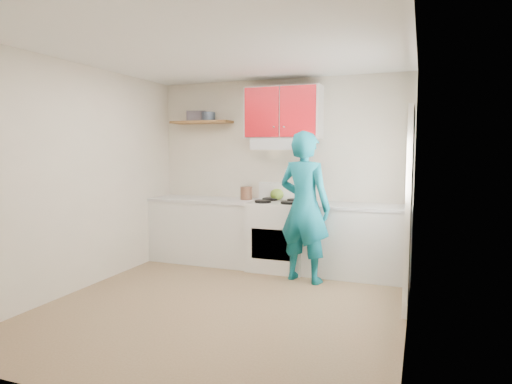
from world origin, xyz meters
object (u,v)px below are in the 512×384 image
at_px(person, 304,207).
at_px(crock, 246,194).
at_px(stove, 279,236).
at_px(tin, 208,116).
at_px(kettle, 277,194).

bearing_deg(person, crock, -12.82).
relative_size(stove, crock, 4.51).
relative_size(tin, kettle, 1.06).
relative_size(stove, kettle, 4.85).
bearing_deg(crock, person, -27.61).
bearing_deg(tin, stove, -7.95).
distance_m(stove, crock, 0.75).
height_order(crock, person, person).
height_order(tin, kettle, tin).
xyz_separation_m(crock, person, (0.97, -0.51, -0.08)).
distance_m(tin, kettle, 1.51).
height_order(kettle, person, person).
bearing_deg(crock, kettle, 13.92).
xyz_separation_m(stove, kettle, (-0.10, 0.19, 0.54)).
xyz_separation_m(tin, crock, (0.62, -0.07, -1.10)).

